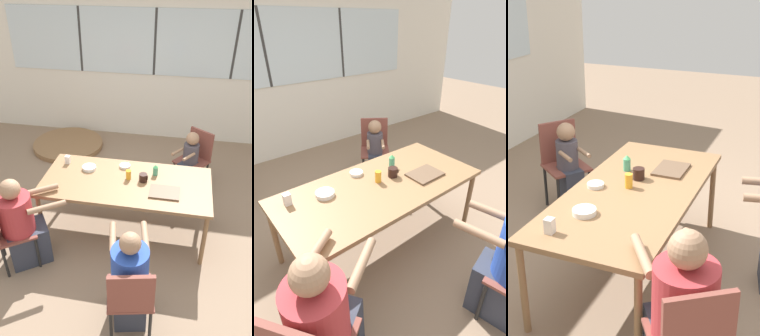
# 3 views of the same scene
# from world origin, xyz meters

# --- Properties ---
(ground_plane) EXTENTS (16.00, 16.00, 0.00)m
(ground_plane) POSITION_xyz_m (0.00, 0.00, 0.00)
(ground_plane) COLOR #8C725B
(wall_back_with_windows) EXTENTS (8.40, 0.08, 2.80)m
(wall_back_with_windows) POSITION_xyz_m (0.00, 2.69, 1.42)
(wall_back_with_windows) COLOR white
(wall_back_with_windows) RESTS_ON ground_plane
(dining_table) EXTENTS (1.96, 0.92, 0.74)m
(dining_table) POSITION_xyz_m (0.00, 0.00, 0.68)
(dining_table) COLOR olive
(dining_table) RESTS_ON ground_plane
(chair_for_toddler) EXTENTS (0.56, 0.56, 0.89)m
(chair_for_toddler) POSITION_xyz_m (0.82, 1.12, 0.53)
(chair_for_toddler) COLOR brown
(chair_for_toddler) RESTS_ON ground_plane
(person_woman_green_shirt) EXTENTS (0.73, 0.65, 1.10)m
(person_woman_green_shirt) POSITION_xyz_m (-1.00, -0.69, 0.49)
(person_woman_green_shirt) COLOR #333847
(person_woman_green_shirt) RESTS_ON ground_plane
(person_toddler) EXTENTS (0.40, 0.44, 0.93)m
(person_toddler) POSITION_xyz_m (0.72, 1.00, 0.44)
(person_toddler) COLOR #333847
(person_toddler) RESTS_ON ground_plane
(food_tray_dark) EXTENTS (0.33, 0.25, 0.02)m
(food_tray_dark) POSITION_xyz_m (0.46, -0.15, 0.75)
(food_tray_dark) COLOR brown
(food_tray_dark) RESTS_ON dining_table
(coffee_mug) EXTENTS (0.10, 0.09, 0.09)m
(coffee_mug) POSITION_xyz_m (0.20, 0.04, 0.78)
(coffee_mug) COLOR black
(coffee_mug) RESTS_ON dining_table
(sippy_cup) EXTENTS (0.06, 0.06, 0.14)m
(sippy_cup) POSITION_xyz_m (0.32, 0.19, 0.81)
(sippy_cup) COLOR #4CA57F
(sippy_cup) RESTS_ON dining_table
(juice_glass) EXTENTS (0.06, 0.06, 0.11)m
(juice_glass) POSITION_xyz_m (0.02, 0.05, 0.79)
(juice_glass) COLOR gold
(juice_glass) RESTS_ON dining_table
(milk_carton_small) EXTENTS (0.06, 0.06, 0.10)m
(milk_carton_small) POSITION_xyz_m (-0.79, 0.25, 0.79)
(milk_carton_small) COLOR silver
(milk_carton_small) RESTS_ON dining_table
(bowl_white_shallow) EXTENTS (0.17, 0.17, 0.04)m
(bowl_white_shallow) POSITION_xyz_m (-0.49, 0.17, 0.76)
(bowl_white_shallow) COLOR white
(bowl_white_shallow) RESTS_ON dining_table
(bowl_cereal) EXTENTS (0.13, 0.13, 0.03)m
(bowl_cereal) POSITION_xyz_m (-0.07, 0.29, 0.75)
(bowl_cereal) COLOR white
(bowl_cereal) RESTS_ON dining_table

